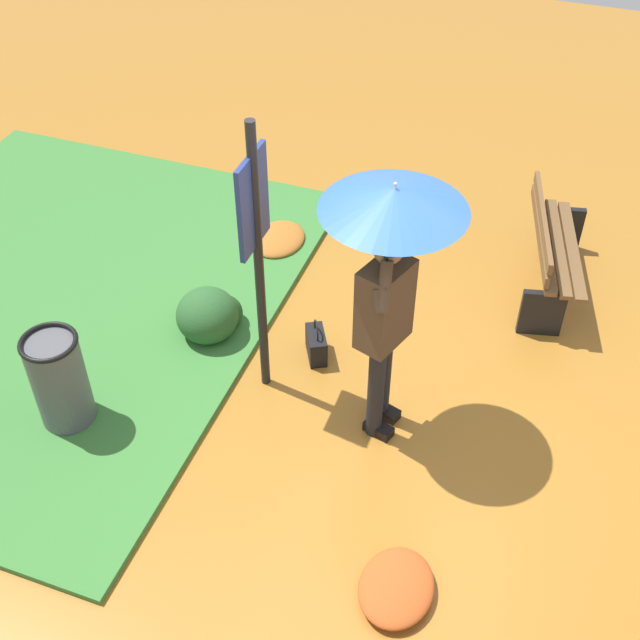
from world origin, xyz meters
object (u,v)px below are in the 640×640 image
object	(u,v)px
handbag	(316,344)
trash_bin	(60,382)
person_with_umbrella	(390,253)
info_sign_post	(256,234)
park_bench	(552,251)

from	to	relation	value
handbag	trash_bin	xyz separation A→B (m)	(-1.29, 1.51, 0.29)
person_with_umbrella	handbag	world-z (taller)	person_with_umbrella
info_sign_post	trash_bin	world-z (taller)	info_sign_post
handbag	info_sign_post	bearing A→B (deg)	145.31
park_bench	trash_bin	world-z (taller)	trash_bin
person_with_umbrella	info_sign_post	distance (m)	0.96
handbag	trash_bin	world-z (taller)	trash_bin
info_sign_post	handbag	world-z (taller)	info_sign_post
handbag	park_bench	size ratio (longest dim) A/B	0.26
person_with_umbrella	trash_bin	world-z (taller)	person_with_umbrella
person_with_umbrella	handbag	xyz separation A→B (m)	(0.45, 0.67, -1.42)
handbag	person_with_umbrella	bearing A→B (deg)	-123.70
handbag	trash_bin	distance (m)	2.01
info_sign_post	park_bench	size ratio (longest dim) A/B	1.62
info_sign_post	park_bench	xyz separation A→B (m)	(1.95, -1.91, -1.04)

